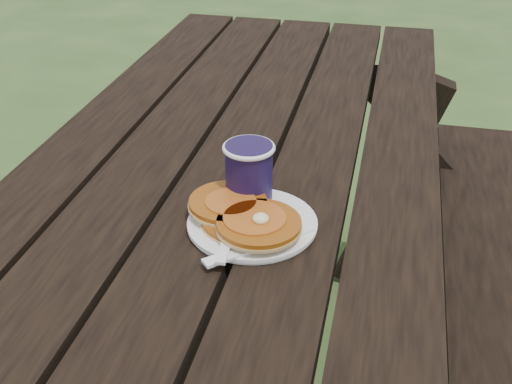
% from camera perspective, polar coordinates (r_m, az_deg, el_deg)
% --- Properties ---
extents(picnic_table, '(1.36, 1.80, 0.75)m').
position_cam_1_polar(picnic_table, '(1.42, -1.72, -10.58)').
color(picnic_table, black).
rests_on(picnic_table, ground).
extents(plate, '(0.24, 0.24, 0.01)m').
position_cam_1_polar(plate, '(0.99, -0.33, -2.87)').
color(plate, white).
rests_on(plate, picnic_table).
extents(pancake_stack, '(0.18, 0.17, 0.04)m').
position_cam_1_polar(pancake_stack, '(0.98, -1.09, -2.14)').
color(pancake_stack, '#9D5011').
rests_on(pancake_stack, plate).
extents(knife, '(0.15, 0.14, 0.00)m').
position_cam_1_polar(knife, '(0.94, 0.33, -4.74)').
color(knife, white).
rests_on(knife, plate).
extents(fork, '(0.04, 0.16, 0.01)m').
position_cam_1_polar(fork, '(0.94, -2.57, -4.36)').
color(fork, white).
rests_on(fork, plate).
extents(coffee_cup, '(0.08, 0.08, 0.10)m').
position_cam_1_polar(coffee_cup, '(1.03, -0.63, 1.91)').
color(coffee_cup, '#190F37').
rests_on(coffee_cup, picnic_table).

